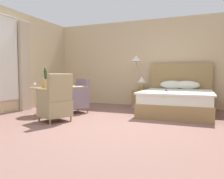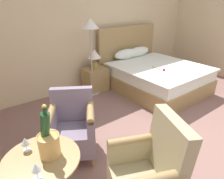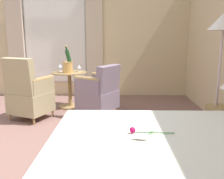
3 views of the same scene
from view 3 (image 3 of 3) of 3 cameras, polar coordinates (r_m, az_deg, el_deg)
The scene contains 9 objects.
wall_window_side at distance 6.05m, azimuth -12.60°, elevation 11.79°, with size 0.27×6.22×2.79m.
bed at distance 2.01m, azimuth 18.79°, elevation -18.68°, with size 1.80×2.08×1.36m.
floor_lamp_brass at distance 3.18m, azimuth 23.91°, elevation 11.09°, with size 0.35×0.35×1.62m.
side_table_round at distance 4.96m, azimuth -9.62°, elevation 0.48°, with size 0.67×0.67×0.70m.
champagne_bucket at distance 4.81m, azimuth -10.03°, elevation 5.56°, with size 0.20×0.20×0.52m.
wine_glass_near_bucket at distance 4.93m, azimuth -7.55°, elevation 5.19°, with size 0.08×0.08×0.14m.
wine_glass_near_edge at distance 5.02m, azimuth -11.81°, elevation 5.29°, with size 0.08×0.08×0.15m.
armchair_by_window at distance 4.30m, azimuth -2.92°, elevation -0.76°, with size 0.79×0.79×0.91m.
armchair_facing_bed at distance 4.35m, azimuth -18.55°, elevation -0.99°, with size 0.77×0.76×1.05m.
Camera 3 is at (2.67, 1.38, 1.34)m, focal length 40.00 mm.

